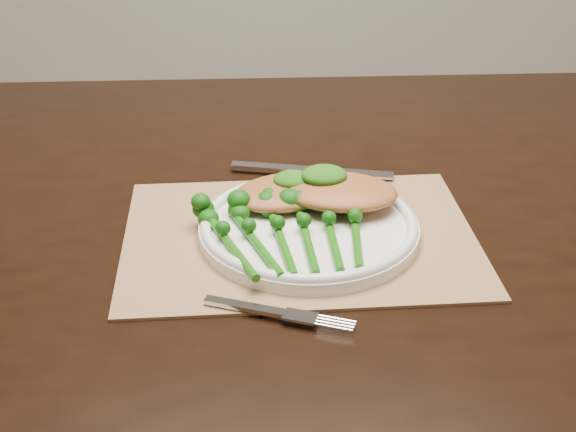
{
  "coord_description": "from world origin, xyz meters",
  "views": [
    {
      "loc": [
        -0.07,
        -0.92,
        1.22
      ],
      "look_at": [
        -0.05,
        -0.12,
        0.78
      ],
      "focal_mm": 50.0,
      "sensor_mm": 36.0,
      "label": 1
    }
  ],
  "objects_px": {
    "broccolini_bundle": "(294,239)",
    "chicken_fillet_left": "(285,192)",
    "dinner_plate": "(309,227)",
    "dining_table": "(300,412)",
    "placemat": "(300,237)"
  },
  "relations": [
    {
      "from": "chicken_fillet_left",
      "to": "broccolini_bundle",
      "type": "distance_m",
      "value": 0.1
    },
    {
      "from": "dining_table",
      "to": "broccolini_bundle",
      "type": "relative_size",
      "value": 7.86
    },
    {
      "from": "dining_table",
      "to": "chicken_fillet_left",
      "type": "relative_size",
      "value": 12.42
    },
    {
      "from": "placemat",
      "to": "chicken_fillet_left",
      "type": "height_order",
      "value": "chicken_fillet_left"
    },
    {
      "from": "dinner_plate",
      "to": "dining_table",
      "type": "bearing_deg",
      "value": 91.23
    },
    {
      "from": "broccolini_bundle",
      "to": "chicken_fillet_left",
      "type": "bearing_deg",
      "value": 84.83
    },
    {
      "from": "dinner_plate",
      "to": "chicken_fillet_left",
      "type": "xyz_separation_m",
      "value": [
        -0.03,
        0.06,
        0.02
      ]
    },
    {
      "from": "dining_table",
      "to": "chicken_fillet_left",
      "type": "bearing_deg",
      "value": -112.31
    },
    {
      "from": "broccolini_bundle",
      "to": "placemat",
      "type": "bearing_deg",
      "value": 69.57
    },
    {
      "from": "dining_table",
      "to": "placemat",
      "type": "bearing_deg",
      "value": -95.3
    },
    {
      "from": "placemat",
      "to": "dinner_plate",
      "type": "height_order",
      "value": "dinner_plate"
    },
    {
      "from": "dinner_plate",
      "to": "chicken_fillet_left",
      "type": "distance_m",
      "value": 0.06
    },
    {
      "from": "broccolini_bundle",
      "to": "dinner_plate",
      "type": "bearing_deg",
      "value": 56.56
    },
    {
      "from": "dining_table",
      "to": "dinner_plate",
      "type": "distance_m",
      "value": 0.41
    },
    {
      "from": "chicken_fillet_left",
      "to": "dinner_plate",
      "type": "bearing_deg",
      "value": -85.88
    }
  ]
}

